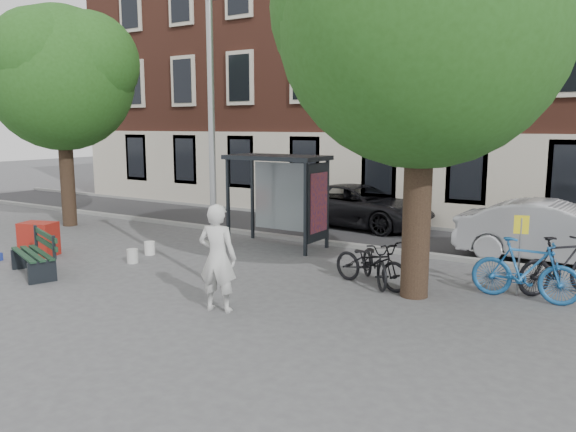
# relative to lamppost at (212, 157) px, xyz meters

# --- Properties ---
(ground) EXTENTS (90.00, 90.00, 0.00)m
(ground) POSITION_rel_lamppost_xyz_m (0.00, 0.00, -2.78)
(ground) COLOR #4C4C4F
(ground) RESTS_ON ground
(road) EXTENTS (40.00, 4.00, 0.01)m
(road) POSITION_rel_lamppost_xyz_m (0.00, 7.00, -2.78)
(road) COLOR #28282B
(road) RESTS_ON ground
(curb_near) EXTENTS (40.00, 0.25, 0.12)m
(curb_near) POSITION_rel_lamppost_xyz_m (0.00, 5.00, -2.72)
(curb_near) COLOR gray
(curb_near) RESTS_ON ground
(curb_far) EXTENTS (40.00, 0.25, 0.12)m
(curb_far) POSITION_rel_lamppost_xyz_m (0.00, 9.00, -2.72)
(curb_far) COLOR gray
(curb_far) RESTS_ON ground
(building_row) EXTENTS (30.00, 8.00, 14.00)m
(building_row) POSITION_rel_lamppost_xyz_m (0.00, 13.00, 4.22)
(building_row) COLOR brown
(building_row) RESTS_ON ground
(lamppost) EXTENTS (0.28, 0.35, 6.11)m
(lamppost) POSITION_rel_lamppost_xyz_m (0.00, 0.00, 0.00)
(lamppost) COLOR #9EA0A3
(lamppost) RESTS_ON ground
(tree_right) EXTENTS (5.76, 5.60, 8.20)m
(tree_right) POSITION_rel_lamppost_xyz_m (4.01, 1.38, 2.83)
(tree_right) COLOR black
(tree_right) RESTS_ON ground
(tree_left) EXTENTS (5.18, 4.86, 7.40)m
(tree_left) POSITION_rel_lamppost_xyz_m (-8.99, 2.88, 2.43)
(tree_left) COLOR black
(tree_left) RESTS_ON ground
(bus_shelter) EXTENTS (2.85, 1.45, 2.62)m
(bus_shelter) POSITION_rel_lamppost_xyz_m (-0.61, 4.11, -0.87)
(bus_shelter) COLOR #1E2328
(bus_shelter) RESTS_ON ground
(painter) EXTENTS (0.84, 0.65, 2.03)m
(painter) POSITION_rel_lamppost_xyz_m (1.20, -1.34, -1.77)
(painter) COLOR silver
(painter) RESTS_ON ground
(bench) EXTENTS (1.99, 1.23, 0.98)m
(bench) POSITION_rel_lamppost_xyz_m (-4.04, -1.61, -2.33)
(bench) COLOR #1E2328
(bench) RESTS_ON ground
(bike_a) EXTENTS (2.06, 1.15, 1.02)m
(bike_a) POSITION_rel_lamppost_xyz_m (2.95, 1.71, -2.27)
(bike_a) COLOR black
(bike_a) RESTS_ON ground
(bike_b) EXTENTS (2.09, 0.62, 1.25)m
(bike_b) POSITION_rel_lamppost_xyz_m (5.95, 2.40, -2.16)
(bike_b) COLOR #1B5899
(bike_b) RESTS_ON ground
(bike_c) EXTENTS (1.68, 1.86, 0.98)m
(bike_c) POSITION_rel_lamppost_xyz_m (2.94, 1.93, -2.29)
(bike_c) COLOR black
(bike_c) RESTS_ON ground
(bike_d) EXTENTS (1.81, 1.89, 1.23)m
(bike_d) POSITION_rel_lamppost_xyz_m (6.50, 3.23, -2.17)
(bike_d) COLOR black
(bike_d) RESTS_ON ground
(car_dark) EXTENTS (5.41, 2.91, 1.44)m
(car_dark) POSITION_rel_lamppost_xyz_m (-0.40, 8.17, -2.06)
(car_dark) COLOR black
(car_dark) RESTS_ON ground
(car_silver) EXTENTS (4.80, 1.78, 1.57)m
(car_silver) POSITION_rel_lamppost_xyz_m (6.04, 6.00, -2.00)
(car_silver) COLOR #AFB1B8
(car_silver) RESTS_ON ground
(red_stand) EXTENTS (1.04, 0.85, 0.90)m
(red_stand) POSITION_rel_lamppost_xyz_m (-5.75, -0.38, -2.33)
(red_stand) COLOR maroon
(red_stand) RESTS_ON ground
(bucket_a) EXTENTS (0.30, 0.30, 0.36)m
(bucket_a) POSITION_rel_lamppost_xyz_m (-3.00, 0.38, -2.60)
(bucket_a) COLOR silver
(bucket_a) RESTS_ON ground
(bucket_b) EXTENTS (0.31, 0.31, 0.36)m
(bucket_b) POSITION_rel_lamppost_xyz_m (-6.62, -0.31, -2.60)
(bucket_b) COLOR white
(bucket_b) RESTS_ON ground
(bucket_c) EXTENTS (0.35, 0.35, 0.36)m
(bucket_c) POSITION_rel_lamppost_xyz_m (-3.32, 1.27, -2.60)
(bucket_c) COLOR white
(bucket_c) RESTS_ON ground
(notice_sign) EXTENTS (0.28, 0.11, 1.66)m
(notice_sign) POSITION_rel_lamppost_xyz_m (5.77, 2.67, -1.62)
(notice_sign) COLOR #9EA0A3
(notice_sign) RESTS_ON ground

